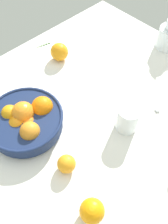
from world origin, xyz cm
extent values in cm
cube|color=white|center=(0.00, 0.00, -1.50)|extent=(141.79, 105.80, 3.00)
cylinder|color=navy|center=(-16.00, 10.35, 0.60)|extent=(25.54, 25.54, 1.20)
cylinder|color=navy|center=(-16.00, 10.35, 4.06)|extent=(27.76, 27.76, 5.73)
torus|color=navy|center=(-16.00, 10.35, 6.93)|extent=(28.96, 28.96, 1.20)
sphere|color=orange|center=(-7.99, 9.72, 6.54)|extent=(8.35, 8.35, 8.35)
sphere|color=orange|center=(-14.97, 12.21, 7.05)|extent=(8.53, 8.53, 8.53)
sphere|color=orange|center=(-18.48, 16.10, 6.12)|extent=(6.45, 6.45, 6.45)
sphere|color=orange|center=(-18.97, 11.03, 4.88)|extent=(6.78, 6.78, 6.78)
sphere|color=orange|center=(-17.94, 4.00, 6.81)|extent=(7.30, 7.30, 7.30)
sphere|color=orange|center=(-15.60, 8.63, 4.50)|extent=(6.58, 6.58, 6.58)
cylinder|color=orange|center=(63.26, 1.33, 3.60)|extent=(10.29, 10.29, 7.19)
cylinder|color=white|center=(12.08, -15.86, 5.47)|extent=(8.42, 8.42, 10.93)
cylinder|color=#F19C33|center=(12.08, -15.86, 3.00)|extent=(7.41, 7.41, 6.00)
sphere|color=orange|center=(-20.27, -29.65, 3.88)|extent=(7.77, 7.77, 7.77)
sphere|color=orange|center=(-15.76, -12.76, 3.22)|extent=(6.44, 6.44, 6.44)
sphere|color=orange|center=(18.57, 31.48, 4.17)|extent=(8.33, 8.33, 8.33)
ellipsoid|color=silver|center=(27.56, -19.64, 0.50)|extent=(3.91, 3.68, 1.00)
cylinder|color=silver|center=(34.38, -14.80, 0.35)|extent=(11.44, 8.41, 0.70)
cylinder|color=#467138|center=(19.11, 44.73, 0.15)|extent=(8.11, 2.48, 0.30)
sphere|color=#467138|center=(16.43, 45.46, 0.30)|extent=(0.66, 0.66, 0.66)
sphere|color=#467138|center=(17.77, 45.10, 0.30)|extent=(0.79, 0.79, 0.79)
sphere|color=#467138|center=(19.11, 44.73, 0.30)|extent=(0.91, 0.91, 0.91)
sphere|color=#467138|center=(20.45, 44.37, 0.30)|extent=(0.98, 0.98, 0.98)
sphere|color=#467138|center=(21.79, 44.00, 0.30)|extent=(0.92, 0.92, 0.92)
camera|label=1|loc=(-34.02, -40.59, 79.92)|focal=38.49mm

